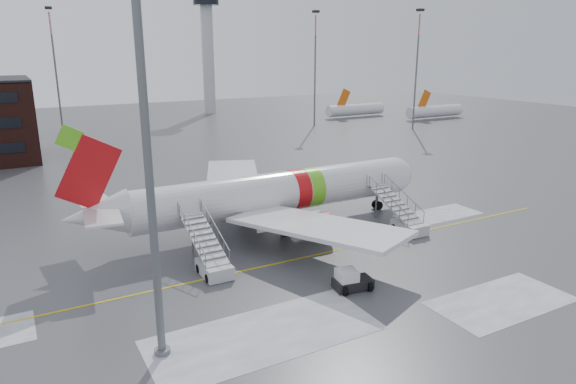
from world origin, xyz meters
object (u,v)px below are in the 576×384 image
pushback_tug (351,280)px  light_mast_near (145,122)px  airliner (269,194)px  airstair_fwd (404,220)px  airstair_aft (211,259)px

pushback_tug → light_mast_near: size_ratio=0.12×
airliner → airstair_fwd: (10.91, -6.54, -2.35)m
airstair_aft → pushback_tug: bearing=-45.1°
airliner → airstair_aft: (-8.32, -6.54, -2.35)m
pushback_tug → airstair_fwd: bearing=33.4°
airstair_fwd → airstair_aft: same height
airstair_aft → pushback_tug: airstair_aft is taller
light_mast_near → airstair_aft: bearing=55.1°
airstair_fwd → pushback_tug: (-11.60, -7.65, -0.38)m
airstair_fwd → airstair_aft: 19.23m
airliner → pushback_tug: (-0.69, -14.19, -2.73)m
airstair_aft → light_mast_near: size_ratio=0.31×
airstair_fwd → light_mast_near: 29.64m
airstair_fwd → light_mast_near: bearing=-160.5°
pushback_tug → light_mast_near: 18.69m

